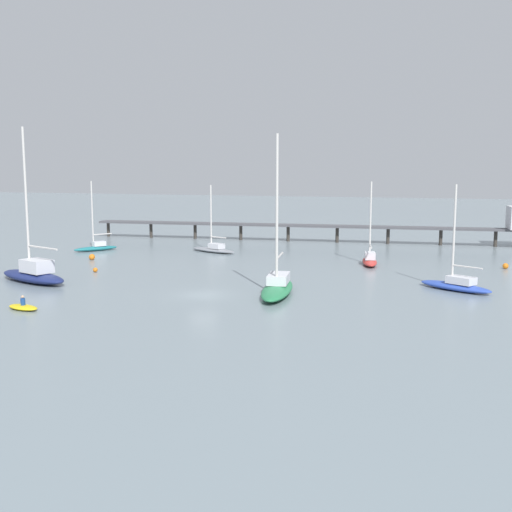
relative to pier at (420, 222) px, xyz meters
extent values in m
plane|color=gray|center=(-15.91, -44.12, -3.34)|extent=(400.00, 400.00, 0.00)
cube|color=#4C4C51|center=(-15.91, -1.43, -0.87)|extent=(70.22, 9.03, 0.30)
cylinder|color=#38332D|center=(-49.90, -4.49, -2.18)|extent=(0.50, 0.50, 2.32)
cylinder|color=#38332D|center=(-42.35, -3.81, -2.18)|extent=(0.50, 0.50, 2.32)
cylinder|color=#38332D|center=(-34.79, -3.13, -2.18)|extent=(0.50, 0.50, 2.32)
cylinder|color=#38332D|center=(-27.24, -2.45, -2.18)|extent=(0.50, 0.50, 2.32)
cylinder|color=#38332D|center=(-19.69, -1.77, -2.18)|extent=(0.50, 0.50, 2.32)
cylinder|color=#38332D|center=(-12.13, -1.09, -2.18)|extent=(0.50, 0.50, 2.32)
cylinder|color=#38332D|center=(-4.58, -0.41, -2.18)|extent=(0.50, 0.50, 2.32)
cylinder|color=#38332D|center=(2.97, 0.27, -2.18)|extent=(0.50, 0.50, 2.32)
cylinder|color=#38332D|center=(10.53, 0.95, -2.18)|extent=(0.50, 0.50, 2.32)
ellipsoid|color=#2D4CB7|center=(5.28, -34.80, -3.00)|extent=(7.22, 5.47, 0.68)
cube|color=silver|center=(5.77, -35.10, -2.32)|extent=(2.82, 2.49, 0.68)
cylinder|color=silver|center=(4.97, -34.62, 1.85)|extent=(0.21, 0.21, 9.03)
cylinder|color=silver|center=(6.24, -35.38, -1.04)|extent=(2.62, 1.67, 0.17)
ellipsoid|color=#287F4C|center=(-9.74, -41.84, -2.89)|extent=(3.99, 10.26, 0.89)
cube|color=silver|center=(-9.87, -41.05, -2.03)|extent=(2.23, 3.52, 0.84)
cylinder|color=silver|center=(-9.67, -42.33, 4.14)|extent=(0.24, 0.24, 13.18)
cylinder|color=silver|center=(-9.98, -40.29, -0.07)|extent=(0.82, 4.12, 0.19)
ellipsoid|color=#1E727A|center=(-41.70, -21.06, -3.03)|extent=(4.72, 5.81, 0.62)
cube|color=silver|center=(-41.42, -20.66, -2.40)|extent=(1.79, 1.95, 0.64)
cylinder|color=silver|center=(-41.88, -21.31, 1.73)|extent=(0.19, 0.19, 8.89)
cylinder|color=silver|center=(-41.10, -20.22, -1.12)|extent=(1.68, 2.26, 0.15)
ellipsoid|color=navy|center=(-34.50, -43.41, -2.82)|extent=(10.11, 6.11, 1.04)
cube|color=silver|center=(-33.77, -43.69, -1.67)|extent=(3.63, 2.98, 1.26)
cylinder|color=silver|center=(-34.95, -43.24, 4.74)|extent=(0.24, 0.24, 14.08)
cylinder|color=silver|center=(-32.68, -44.10, 0.23)|extent=(4.61, 1.89, 0.19)
ellipsoid|color=red|center=(-4.35, -21.79, -2.99)|extent=(2.86, 6.65, 0.71)
cube|color=silver|center=(-4.25, -22.30, -2.21)|extent=(1.49, 2.07, 0.84)
cylinder|color=silver|center=(-4.41, -21.48, 1.84)|extent=(0.20, 0.20, 8.94)
cylinder|color=silver|center=(-4.12, -22.95, -1.02)|extent=(0.75, 2.98, 0.16)
ellipsoid|color=gray|center=(-25.88, -17.29, -3.06)|extent=(7.68, 4.68, 0.56)
cube|color=silver|center=(-25.33, -17.52, -2.45)|extent=(2.31, 2.01, 0.67)
cylinder|color=silver|center=(-26.23, -17.15, 1.42)|extent=(0.21, 0.21, 8.42)
cylinder|color=silver|center=(-24.97, -17.67, -1.27)|extent=(2.58, 1.19, 0.17)
ellipsoid|color=yellow|center=(-27.30, -53.80, -3.17)|extent=(3.28, 2.09, 0.35)
cylinder|color=navy|center=(-27.30, -53.80, -2.72)|extent=(0.44, 0.44, 0.55)
sphere|color=tan|center=(-27.30, -53.80, -2.32)|extent=(0.24, 0.24, 0.24)
sphere|color=orange|center=(-37.33, -28.69, -2.97)|extent=(0.74, 0.74, 0.74)
sphere|color=orange|center=(10.54, -20.15, -3.02)|extent=(0.65, 0.65, 0.65)
sphere|color=orange|center=(-31.86, -36.45, -3.09)|extent=(0.50, 0.50, 0.50)
camera|label=1|loc=(5.23, -93.38, 7.68)|focal=43.13mm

